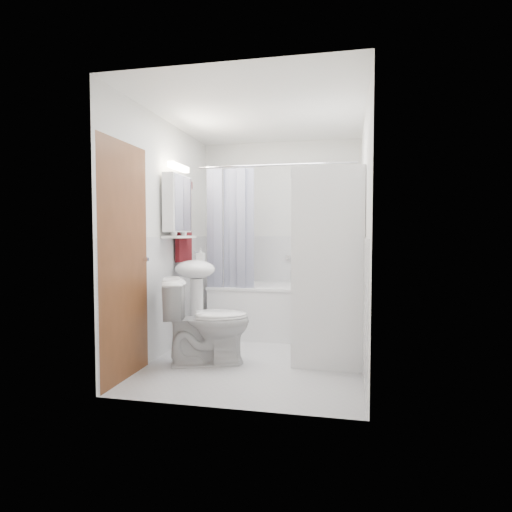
% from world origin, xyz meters
% --- Properties ---
extents(floor, '(2.60, 2.60, 0.00)m').
position_xyz_m(floor, '(0.00, 0.00, 0.00)').
color(floor, '#BABABF').
rests_on(floor, ground).
extents(room_walls, '(2.60, 2.60, 2.60)m').
position_xyz_m(room_walls, '(0.00, 0.00, 1.49)').
color(room_walls, silver).
rests_on(room_walls, ground).
extents(wainscot, '(1.98, 2.58, 2.58)m').
position_xyz_m(wainscot, '(0.00, 0.29, 0.60)').
color(wainscot, white).
rests_on(wainscot, ground).
extents(door, '(0.05, 2.00, 2.00)m').
position_xyz_m(door, '(-0.95, -0.55, 1.00)').
color(door, brown).
rests_on(door, ground).
extents(bathtub, '(1.61, 0.76, 0.61)m').
position_xyz_m(bathtub, '(0.05, 0.92, 0.34)').
color(bathtub, white).
rests_on(bathtub, ground).
extents(tub_spout, '(0.04, 0.12, 0.04)m').
position_xyz_m(tub_spout, '(0.25, 1.25, 0.93)').
color(tub_spout, silver).
rests_on(tub_spout, room_walls).
extents(curtain_rod, '(1.79, 0.02, 0.02)m').
position_xyz_m(curtain_rod, '(0.05, 0.60, 2.00)').
color(curtain_rod, silver).
rests_on(curtain_rod, room_walls).
extents(shower_curtain, '(0.55, 0.02, 1.45)m').
position_xyz_m(shower_curtain, '(-0.47, 0.60, 1.25)').
color(shower_curtain, '#131944').
rests_on(shower_curtain, curtain_rod).
extents(sink, '(0.44, 0.37, 1.04)m').
position_xyz_m(sink, '(-0.75, 0.21, 0.70)').
color(sink, white).
rests_on(sink, ground).
extents(medicine_cabinet, '(0.13, 0.50, 0.71)m').
position_xyz_m(medicine_cabinet, '(-0.90, 0.10, 1.57)').
color(medicine_cabinet, white).
rests_on(medicine_cabinet, room_walls).
extents(shelf, '(0.18, 0.54, 0.02)m').
position_xyz_m(shelf, '(-0.89, 0.10, 1.20)').
color(shelf, silver).
rests_on(shelf, room_walls).
extents(shower_caddy, '(0.22, 0.06, 0.02)m').
position_xyz_m(shower_caddy, '(0.30, 1.24, 1.15)').
color(shower_caddy, silver).
rests_on(shower_caddy, room_walls).
extents(towel, '(0.07, 0.38, 0.91)m').
position_xyz_m(towel, '(-0.94, 0.35, 1.39)').
color(towel, maroon).
rests_on(towel, room_walls).
extents(washer_dryer, '(0.67, 0.66, 1.83)m').
position_xyz_m(washer_dryer, '(0.68, 0.01, 0.92)').
color(washer_dryer, white).
rests_on(washer_dryer, ground).
extents(toilet, '(0.92, 0.71, 0.80)m').
position_xyz_m(toilet, '(-0.45, -0.32, 0.40)').
color(toilet, white).
rests_on(toilet, ground).
extents(soap_pump, '(0.08, 0.17, 0.08)m').
position_xyz_m(soap_pump, '(-0.71, 0.25, 0.95)').
color(soap_pump, gray).
rests_on(soap_pump, sink).
extents(shelf_bottle, '(0.07, 0.18, 0.07)m').
position_xyz_m(shelf_bottle, '(-0.89, -0.05, 1.25)').
color(shelf_bottle, gray).
rests_on(shelf_bottle, shelf).
extents(shelf_cup, '(0.10, 0.09, 0.10)m').
position_xyz_m(shelf_cup, '(-0.89, 0.22, 1.26)').
color(shelf_cup, gray).
rests_on(shelf_cup, shelf).
extents(shampoo_a, '(0.13, 0.17, 0.13)m').
position_xyz_m(shampoo_a, '(0.35, 1.24, 1.23)').
color(shampoo_a, gray).
rests_on(shampoo_a, shower_caddy).
extents(shampoo_b, '(0.08, 0.21, 0.08)m').
position_xyz_m(shampoo_b, '(0.47, 1.24, 1.20)').
color(shampoo_b, '#2859A1').
rests_on(shampoo_b, shower_caddy).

